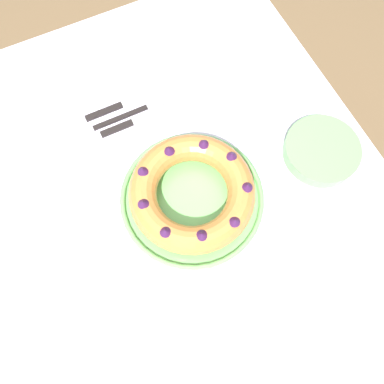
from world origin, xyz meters
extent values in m
plane|color=brown|center=(0.00, 0.00, 0.00)|extent=(8.00, 8.00, 0.00)
cube|color=silver|center=(0.00, 0.00, 0.73)|extent=(1.19, 0.98, 0.03)
cylinder|color=brown|center=(-0.52, -0.42, 0.36)|extent=(0.06, 0.06, 0.71)
cylinder|color=brown|center=(-0.52, 0.42, 0.36)|extent=(0.06, 0.06, 0.71)
cylinder|color=brown|center=(0.52, 0.42, 0.36)|extent=(0.06, 0.06, 0.71)
cylinder|color=#6BB760|center=(0.02, 0.03, 0.75)|extent=(0.32, 0.32, 0.01)
torus|color=#6BB760|center=(0.02, 0.03, 0.76)|extent=(0.33, 0.33, 0.01)
torus|color=#C67538|center=(0.02, 0.03, 0.80)|extent=(0.28, 0.28, 0.06)
cone|color=#3D1947|center=(-0.08, 0.02, 0.83)|extent=(0.03, 0.03, 0.02)
cone|color=#3D1947|center=(-0.06, -0.05, 0.83)|extent=(0.03, 0.03, 0.02)
cone|color=#3D1947|center=(0.01, -0.08, 0.83)|extent=(0.03, 0.03, 0.02)
cone|color=#3D1947|center=(0.09, -0.06, 0.83)|extent=(0.03, 0.03, 0.02)
cone|color=#3D1947|center=(0.12, 0.00, 0.83)|extent=(0.03, 0.03, 0.02)
cone|color=#3D1947|center=(0.13, 0.07, 0.83)|extent=(0.03, 0.03, 0.02)
cone|color=#3D1947|center=(0.07, 0.13, 0.83)|extent=(0.03, 0.03, 0.02)
cone|color=#3D1947|center=(-0.01, 0.14, 0.83)|extent=(0.03, 0.03, 0.02)
cone|color=#3D1947|center=(-0.06, 0.09, 0.83)|extent=(0.03, 0.03, 0.02)
cube|color=black|center=(-0.25, -0.04, 0.75)|extent=(0.01, 0.15, 0.01)
cube|color=silver|center=(-0.25, 0.06, 0.75)|extent=(0.02, 0.06, 0.01)
cube|color=black|center=(-0.29, -0.07, 0.75)|extent=(0.02, 0.10, 0.01)
cube|color=silver|center=(-0.29, 0.04, 0.75)|extent=(0.02, 0.12, 0.00)
cube|color=black|center=(-0.23, -0.06, 0.75)|extent=(0.02, 0.08, 0.01)
cube|color=silver|center=(-0.23, 0.03, 0.75)|extent=(0.02, 0.10, 0.00)
cylinder|color=#6BB760|center=(0.05, 0.36, 0.76)|extent=(0.18, 0.18, 0.03)
cube|color=beige|center=(0.30, -0.01, 0.75)|extent=(0.20, 0.16, 0.00)
camera|label=1|loc=(0.28, -0.09, 1.57)|focal=35.00mm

